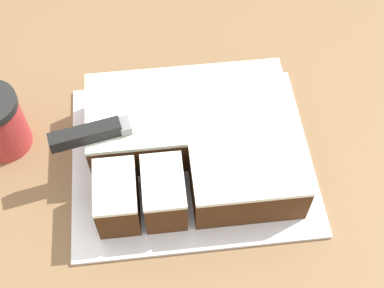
# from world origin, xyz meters

# --- Properties ---
(countertop) EXTENTS (1.40, 1.10, 0.89)m
(countertop) POSITION_xyz_m (0.00, 0.00, 0.45)
(countertop) COLOR brown
(countertop) RESTS_ON ground_plane
(cake_board) EXTENTS (0.38, 0.31, 0.01)m
(cake_board) POSITION_xyz_m (0.05, 0.05, 0.90)
(cake_board) COLOR silver
(cake_board) RESTS_ON countertop
(cake) EXTENTS (0.31, 0.25, 0.08)m
(cake) POSITION_xyz_m (0.05, 0.05, 0.94)
(cake) COLOR #472814
(cake) RESTS_ON cake_board
(knife) EXTENTS (0.33, 0.09, 0.02)m
(knife) POSITION_xyz_m (-0.06, 0.05, 0.98)
(knife) COLOR silver
(knife) RESTS_ON cake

